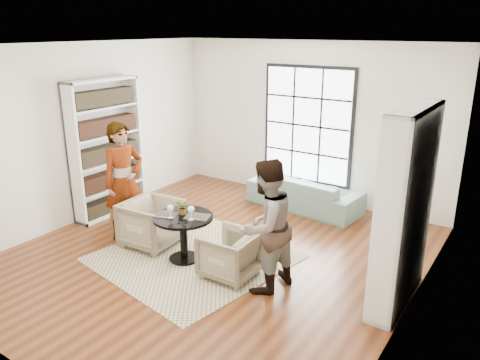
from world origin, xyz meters
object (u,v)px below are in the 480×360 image
Objects in this scene: sofa at (304,192)px; person_left at (124,182)px; pedestal_table at (183,228)px; wine_glass_right at (191,210)px; person_right at (266,226)px; wine_glass_left at (170,209)px; armchair_right at (230,254)px; flower_centerpiece at (183,207)px; armchair_left at (152,223)px.

person_left reaches higher than sofa.
pedestal_table is 0.38m from wine_glass_right.
pedestal_table reaches higher than sofa.
person_right is (1.36, -0.00, 0.36)m from pedestal_table.
wine_glass_left is (-0.62, -2.96, 0.52)m from sofa.
armchair_right is at bearing 101.26° from sofa.
armchair_right is 2.17m from person_left.
person_left is 2.63m from person_right.
wine_glass_right reaches higher than sofa.
wine_glass_left is at bearing -88.13° from person_left.
flower_centerpiece reaches higher than armchair_right.
armchair_right is 3.44× the size of wine_glass_right.
armchair_right is 1.05m from wine_glass_left.
person_left is (-1.80, -2.71, 0.63)m from sofa.
pedestal_table is 1.07× the size of armchair_left.
armchair_right is (0.28, -2.82, 0.01)m from sofa.
wine_glass_right is (0.91, -0.14, 0.47)m from armchair_left.
person_left reaches higher than wine_glass_left.
sofa is at bearing 78.12° from wine_glass_left.
pedestal_table is 0.30m from flower_centerpiece.
wine_glass_left reaches higher than pedestal_table.
armchair_right is at bearing -3.89° from flower_centerpiece.
wine_glass_right is at bearing 21.57° from wine_glass_left.
flower_centerpiece is at bearing 83.90° from sofa.
wine_glass_right is at bearing -77.34° from person_right.
sofa is 1.22× the size of person_right.
person_right is at bearing 5.55° from wine_glass_left.
person_left reaches higher than person_right.
armchair_left reaches higher than armchair_right.
pedestal_table is 1.40m from person_right.
person_right is (0.55, 0.00, 0.54)m from armchair_right.
pedestal_table is 0.37m from wine_glass_left.
armchair_right is 0.81m from wine_glass_right.
pedestal_table is 0.50× the size of person_right.
flower_centerpiece reaches higher than wine_glass_left.
armchair_right is 0.77m from person_right.
pedestal_table is 4.19× the size of wine_glass_right.
armchair_left is (-0.72, 0.10, -0.14)m from pedestal_table.
wine_glass_right is at bearing -88.06° from armchair_right.
pedestal_table is at bearing 84.96° from sofa.
armchair_right reaches higher than sofa.
flower_centerpiece is (1.23, -0.05, -0.14)m from person_left.
armchair_left is 0.81m from flower_centerpiece.
pedestal_table is 4.40× the size of wine_glass_left.
wine_glass_left is (-0.90, -0.14, 0.51)m from armchair_right.
wine_glass_right is (0.18, -0.04, 0.33)m from pedestal_table.
person_right is (2.08, -0.11, 0.50)m from armchair_left.
armchair_right is at bearing -79.14° from person_left.
wine_glass_right is at bearing -11.02° from pedestal_table.
wine_glass_right is at bearing 88.66° from sofa.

